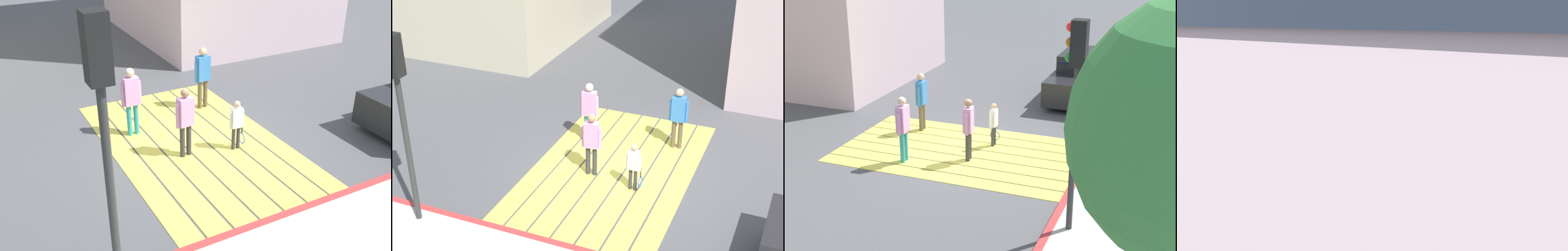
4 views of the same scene
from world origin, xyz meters
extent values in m
plane|color=#4C4C4F|center=(0.00, 0.00, 0.00)|extent=(120.00, 120.00, 0.00)
cube|color=#EAD64C|center=(0.00, -1.65, 0.01)|extent=(6.40, 0.50, 0.01)
cube|color=#EAD64C|center=(0.00, -1.10, 0.01)|extent=(6.40, 0.50, 0.01)
cube|color=#EAD64C|center=(0.00, -0.55, 0.01)|extent=(6.40, 0.50, 0.01)
cube|color=#EAD64C|center=(0.00, 0.00, 0.01)|extent=(6.40, 0.50, 0.01)
cube|color=#EAD64C|center=(0.00, 0.55, 0.01)|extent=(6.40, 0.50, 0.01)
cube|color=#EAD64C|center=(0.00, 1.10, 0.01)|extent=(6.40, 0.50, 0.01)
cube|color=#EAD64C|center=(0.00, 1.65, 0.01)|extent=(6.40, 0.50, 0.01)
cube|color=#BC3333|center=(-3.25, 0.00, 0.07)|extent=(0.16, 40.00, 0.13)
cube|color=black|center=(-2.00, -6.00, 0.59)|extent=(1.84, 4.32, 0.80)
cube|color=black|center=(-2.00, -6.15, 1.27)|extent=(1.55, 2.08, 0.60)
cube|color=#1E2833|center=(-1.99, -5.22, 1.21)|extent=(1.48, 0.34, 0.49)
cylinder|color=black|center=(-1.11, -4.67, 0.33)|extent=(0.23, 0.66, 0.66)
cylinder|color=black|center=(-2.87, -4.66, 0.33)|extent=(0.23, 0.66, 0.66)
cylinder|color=black|center=(-1.13, -7.34, 0.33)|extent=(0.23, 0.66, 0.66)
cylinder|color=black|center=(-2.89, -7.32, 0.33)|extent=(0.23, 0.66, 0.66)
cylinder|color=#2D2D2D|center=(-3.60, 3.12, 1.70)|extent=(0.12, 0.12, 3.40)
cube|color=black|center=(-3.60, 3.12, 3.82)|extent=(0.28, 0.28, 0.84)
sphere|color=#FF2323|center=(-3.44, 3.12, 4.10)|extent=(0.18, 0.18, 0.18)
sphere|color=#956310|center=(-3.44, 3.12, 3.83)|extent=(0.18, 0.18, 0.18)
sphere|color=#188429|center=(-3.44, 3.12, 3.56)|extent=(0.18, 0.18, 0.18)
sphere|color=#387F3D|center=(-5.24, 6.47, 3.32)|extent=(1.92, 1.92, 1.92)
cylinder|color=#333338|center=(-0.38, 0.51, 0.39)|extent=(0.12, 0.12, 0.77)
cylinder|color=#333338|center=(-0.36, 0.35, 0.39)|extent=(0.12, 0.12, 0.77)
cube|color=#D18CC6|center=(-0.37, 0.43, 1.10)|extent=(0.25, 0.36, 0.65)
sphere|color=#9E7051|center=(-0.37, 0.43, 1.54)|extent=(0.20, 0.20, 0.20)
cylinder|color=#D18CC6|center=(-0.40, 0.63, 1.03)|extent=(0.08, 0.08, 0.55)
cylinder|color=#D18CC6|center=(-0.35, 0.23, 1.03)|extent=(0.08, 0.08, 0.55)
cylinder|color=teal|center=(1.12, 1.19, 0.41)|extent=(0.12, 0.12, 0.81)
cylinder|color=teal|center=(1.12, 1.01, 0.41)|extent=(0.12, 0.12, 0.81)
cube|color=#D18CC6|center=(1.12, 1.10, 1.15)|extent=(0.22, 0.36, 0.68)
sphere|color=beige|center=(1.12, 1.10, 1.62)|extent=(0.21, 0.21, 0.21)
cylinder|color=#D18CC6|center=(1.12, 1.31, 1.08)|extent=(0.09, 0.09, 0.58)
cylinder|color=#D18CC6|center=(1.13, 0.89, 1.08)|extent=(0.09, 0.09, 0.58)
cylinder|color=brown|center=(1.72, -1.05, 0.40)|extent=(0.12, 0.12, 0.81)
cylinder|color=brown|center=(1.73, -1.23, 0.40)|extent=(0.12, 0.12, 0.81)
cube|color=#3372BF|center=(1.72, -1.14, 1.14)|extent=(0.25, 0.37, 0.67)
sphere|color=tan|center=(1.72, -1.14, 1.60)|extent=(0.21, 0.21, 0.21)
cylinder|color=#3372BF|center=(1.71, -0.94, 1.08)|extent=(0.09, 0.09, 0.57)
cylinder|color=#3372BF|center=(1.74, -1.35, 1.08)|extent=(0.09, 0.09, 0.57)
cylinder|color=#333338|center=(-0.63, -0.66, 0.28)|extent=(0.09, 0.09, 0.57)
cylinder|color=#333338|center=(-0.64, -0.79, 0.28)|extent=(0.09, 0.09, 0.57)
cube|color=white|center=(-0.63, -0.72, 0.81)|extent=(0.17, 0.26, 0.47)
sphere|color=tan|center=(-0.63, -0.72, 1.14)|extent=(0.15, 0.15, 0.15)
cylinder|color=white|center=(-0.63, -0.57, 0.76)|extent=(0.06, 0.06, 0.40)
cylinder|color=white|center=(-0.64, -0.88, 0.76)|extent=(0.06, 0.06, 0.40)
cylinder|color=black|center=(-0.61, -0.90, 0.48)|extent=(0.03, 0.03, 0.28)
torus|color=blue|center=(-0.61, -0.90, 0.23)|extent=(0.28, 0.04, 0.28)
camera|label=1|loc=(-8.49, 4.46, 5.39)|focal=42.80mm
camera|label=2|loc=(-11.69, -4.18, 7.63)|focal=53.69mm
camera|label=3|loc=(-5.63, 13.24, 5.99)|focal=53.86mm
camera|label=4|loc=(7.82, -9.84, 5.10)|focal=32.04mm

